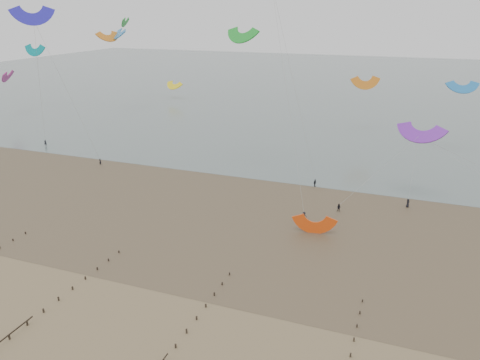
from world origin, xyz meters
TOP-DOWN VIEW (x-y plane):
  - ground at (0.00, 0.00)m, footprint 500.00×500.00m
  - sea_and_shore at (-4.08, 34.40)m, footprint 500.00×665.00m
  - kitesurfer_lead at (-42.64, 46.54)m, footprint 0.59×0.40m
  - kitesurfers at (32.60, 47.15)m, footprint 161.08×25.44m
  - grounded_kite at (12.17, 28.93)m, footprint 6.63×5.47m
  - kites_airborne at (-12.49, 90.22)m, footprint 226.87×112.87m

SIDE VIEW (x-z plane):
  - ground at x=0.00m, z-range 0.00..0.00m
  - grounded_kite at x=12.17m, z-range -1.67..1.67m
  - sea_and_shore at x=-4.08m, z-range -0.01..0.02m
  - kitesurfer_lead at x=-42.64m, z-range 0.00..1.59m
  - kitesurfers at x=32.60m, z-range -0.09..1.80m
  - kites_airborne at x=-12.49m, z-range 0.22..42.06m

